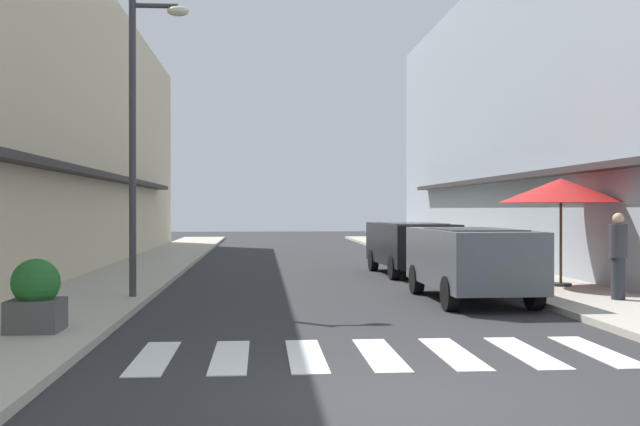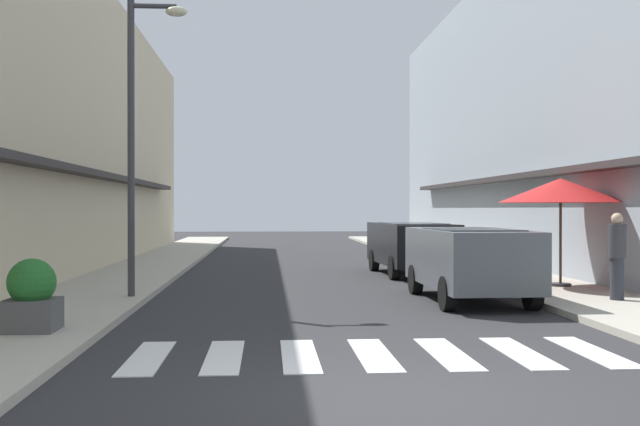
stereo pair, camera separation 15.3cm
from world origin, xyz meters
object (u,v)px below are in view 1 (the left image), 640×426
object	(u,v)px
pedestrian_walking_near	(618,254)
planter_corner	(36,297)
parked_car_near	(471,256)
street_lamp	(141,116)
parked_car_mid	(411,242)
cafe_umbrella	(561,191)

from	to	relation	value
pedestrian_walking_near	planter_corner	bearing A→B (deg)	-150.34
parked_car_near	street_lamp	world-z (taller)	street_lamp
parked_car_near	parked_car_mid	bearing A→B (deg)	90.00
planter_corner	pedestrian_walking_near	xyz separation A→B (m)	(10.05, 2.99, 0.38)
parked_car_mid	planter_corner	bearing A→B (deg)	-126.53
street_lamp	cafe_umbrella	size ratio (longest dim) A/B	2.12
parked_car_mid	planter_corner	world-z (taller)	parked_car_mid
cafe_umbrella	planter_corner	size ratio (longest dim) A/B	2.70
parked_car_near	pedestrian_walking_near	xyz separation A→B (m)	(2.64, -0.87, 0.07)
parked_car_near	parked_car_mid	xyz separation A→B (m)	(0.00, 6.15, 0.00)
street_lamp	cafe_umbrella	world-z (taller)	street_lamp
street_lamp	planter_corner	bearing A→B (deg)	-101.05
parked_car_mid	street_lamp	world-z (taller)	street_lamp
parked_car_near	parked_car_mid	distance (m)	6.15
parked_car_near	planter_corner	bearing A→B (deg)	-152.47
pedestrian_walking_near	parked_car_near	bearing A→B (deg)	174.79
parked_car_near	planter_corner	distance (m)	8.37
pedestrian_walking_near	street_lamp	bearing A→B (deg)	-174.66
planter_corner	street_lamp	bearing A→B (deg)	78.95
parked_car_mid	street_lamp	distance (m)	9.18
parked_car_mid	pedestrian_walking_near	world-z (taller)	pedestrian_walking_near
parked_car_mid	planter_corner	xyz separation A→B (m)	(-7.41, -10.01, -0.31)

